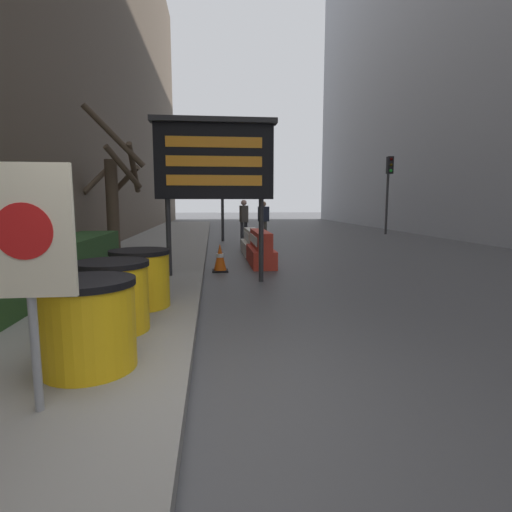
% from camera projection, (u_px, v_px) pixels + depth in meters
% --- Properties ---
extents(ground_plane, '(120.00, 120.00, 0.00)m').
position_uv_depth(ground_plane, '(187.00, 414.00, 3.09)').
color(ground_plane, '#474749').
extents(hedge_strip, '(0.90, 7.11, 0.75)m').
position_uv_depth(hedge_strip, '(43.00, 268.00, 6.73)').
color(hedge_strip, '#284C23').
rests_on(hedge_strip, sidewalk_left).
extents(bare_tree, '(1.82, 1.92, 3.89)m').
position_uv_depth(bare_tree, '(115.00, 192.00, 10.93)').
color(bare_tree, '#4C3D2D').
rests_on(bare_tree, sidewalk_left).
extents(barrel_drum_foreground, '(0.84, 0.84, 0.81)m').
position_uv_depth(barrel_drum_foreground, '(88.00, 324.00, 3.51)').
color(barrel_drum_foreground, yellow).
rests_on(barrel_drum_foreground, sidewalk_left).
extents(barrel_drum_middle, '(0.84, 0.84, 0.81)m').
position_uv_depth(barrel_drum_middle, '(113.00, 296.00, 4.56)').
color(barrel_drum_middle, yellow).
rests_on(barrel_drum_middle, sidewalk_left).
extents(barrel_drum_back, '(0.84, 0.84, 0.81)m').
position_uv_depth(barrel_drum_back, '(140.00, 278.00, 5.62)').
color(barrel_drum_back, yellow).
rests_on(barrel_drum_back, sidewalk_left).
extents(warning_sign, '(0.63, 0.08, 1.73)m').
position_uv_depth(warning_sign, '(26.00, 247.00, 2.67)').
color(warning_sign, gray).
rests_on(warning_sign, sidewalk_left).
extents(message_board, '(2.44, 0.36, 3.24)m').
position_uv_depth(message_board, '(214.00, 161.00, 7.83)').
color(message_board, '#28282B').
rests_on(message_board, ground_plane).
extents(jersey_barrier_red_striped, '(0.59, 2.08, 0.89)m').
position_uv_depth(jersey_barrier_red_striped, '(261.00, 250.00, 10.45)').
color(jersey_barrier_red_striped, red).
rests_on(jersey_barrier_red_striped, ground_plane).
extents(jersey_barrier_white, '(0.60, 2.08, 0.78)m').
position_uv_depth(jersey_barrier_white, '(252.00, 243.00, 12.68)').
color(jersey_barrier_white, silver).
rests_on(jersey_barrier_white, ground_plane).
extents(traffic_cone_near, '(0.37, 0.37, 0.67)m').
position_uv_depth(traffic_cone_near, '(220.00, 258.00, 9.39)').
color(traffic_cone_near, black).
rests_on(traffic_cone_near, ground_plane).
extents(traffic_light_near_curb, '(0.28, 0.44, 3.86)m').
position_uv_depth(traffic_light_near_curb, '(222.00, 173.00, 16.33)').
color(traffic_light_near_curb, '#2D2D30').
rests_on(traffic_light_near_curb, ground_plane).
extents(traffic_light_far_side, '(0.28, 0.45, 3.87)m').
position_uv_depth(traffic_light_far_side, '(389.00, 178.00, 19.96)').
color(traffic_light_far_side, '#2D2D30').
rests_on(traffic_light_far_side, ground_plane).
extents(pedestrian_worker, '(0.33, 0.49, 1.72)m').
position_uv_depth(pedestrian_worker, '(244.00, 217.00, 16.06)').
color(pedestrian_worker, '#333338').
rests_on(pedestrian_worker, ground_plane).
extents(pedestrian_passerby, '(0.51, 0.47, 1.66)m').
position_uv_depth(pedestrian_passerby, '(264.00, 217.00, 17.13)').
color(pedestrian_passerby, '#514C42').
rests_on(pedestrian_passerby, ground_plane).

